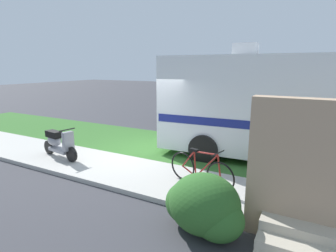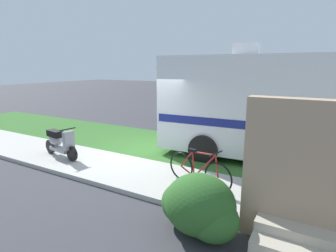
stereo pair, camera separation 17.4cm
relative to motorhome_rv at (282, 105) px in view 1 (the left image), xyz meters
name	(u,v)px [view 1 (the left image)]	position (x,y,z in m)	size (l,w,h in m)	color
ground_plane	(141,159)	(-3.82, -1.80, -1.76)	(80.00, 80.00, 0.00)	#38383D
sidewalk	(117,170)	(-3.82, -3.00, -1.70)	(24.00, 2.00, 0.12)	#ADAAA3
grass_strip	(164,146)	(-3.82, -0.30, -1.72)	(24.00, 3.40, 0.08)	#336628
motorhome_rv	(282,105)	(0.00, 0.00, 0.00)	(7.04, 2.78, 3.69)	silver
scooter	(58,143)	(-5.97, -3.13, -1.18)	(1.66, 0.56, 0.97)	black
bicycle	(200,170)	(-1.35, -2.97, -1.25)	(1.73, 0.58, 0.91)	black
pickup_truck_near	(235,110)	(-2.32, 3.80, -0.84)	(5.47, 2.21, 1.70)	#1E2328
pickup_truck_far	(249,99)	(-2.43, 7.46, -0.76)	(5.77, 2.30, 1.89)	#1E478C
porch_steps	(312,193)	(0.92, -4.09, -0.79)	(2.00, 1.26, 2.40)	#B2A893
bush_by_porch	(203,206)	(-0.70, -4.49, -1.26)	(1.49, 1.12, 1.06)	#2D6026
bottle_green	(290,192)	(0.55, -2.62, -1.51)	(0.08, 0.08, 0.30)	brown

